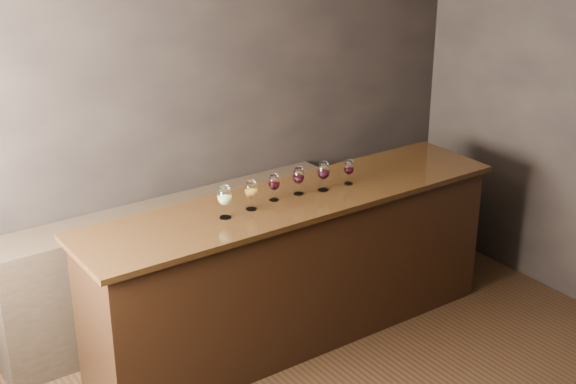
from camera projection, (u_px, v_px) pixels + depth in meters
room_shell at (342, 171)px, 3.90m from camera, size 5.02×4.52×2.81m
bar_counter at (295, 271)px, 5.67m from camera, size 3.01×0.65×1.05m
bar_top at (295, 200)px, 5.46m from camera, size 3.11×0.72×0.04m
back_bar_shelf at (176, 264)px, 5.87m from camera, size 2.62×0.40×0.94m
glass_white at (224, 197)px, 5.08m from camera, size 0.09×0.09×0.22m
glass_amber at (251, 190)px, 5.21m from camera, size 0.09×0.09×0.20m
glass_red_a at (274, 183)px, 5.36m from camera, size 0.08×0.08×0.18m
glass_red_b at (299, 176)px, 5.46m from camera, size 0.08×0.08×0.19m
glass_red_c at (324, 171)px, 5.52m from camera, size 0.09×0.09×0.21m
glass_red_d at (349, 168)px, 5.63m from camera, size 0.07×0.07×0.17m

